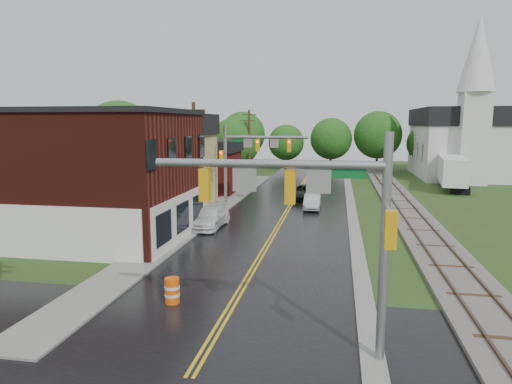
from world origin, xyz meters
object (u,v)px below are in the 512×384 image
(pickup_white, at_px, (210,218))
(construction_barrel, at_px, (172,291))
(brick_building, at_px, (77,174))
(tree_left_b, at_px, (121,140))
(tree_left_c, at_px, (184,148))
(utility_pole_c, at_px, (249,145))
(tree_left_e, at_px, (236,143))
(church, at_px, (458,135))
(tree_left_a, at_px, (42,151))
(semi_trailer, at_px, (452,170))
(traffic_signal_far, at_px, (249,151))
(traffic_signal_near, at_px, (314,205))
(utility_pole_b, at_px, (195,158))
(sedan_silver, at_px, (312,202))
(suv_dark, at_px, (305,192))

(pickup_white, distance_m, construction_barrel, 13.88)
(brick_building, height_order, tree_left_b, tree_left_b)
(tree_left_c, relative_size, pickup_white, 1.54)
(brick_building, height_order, utility_pole_c, utility_pole_c)
(utility_pole_c, xyz_separation_m, tree_left_e, (-2.05, 1.90, 0.09))
(church, bearing_deg, utility_pole_c, -160.03)
(tree_left_a, distance_m, tree_left_b, 10.22)
(tree_left_a, distance_m, tree_left_e, 26.40)
(tree_left_c, height_order, semi_trailer, tree_left_c)
(brick_building, bearing_deg, traffic_signal_far, 53.08)
(brick_building, bearing_deg, traffic_signal_near, -39.17)
(utility_pole_b, distance_m, semi_trailer, 31.50)
(traffic_signal_near, bearing_deg, traffic_signal_far, 105.52)
(tree_left_c, height_order, construction_barrel, tree_left_c)
(tree_left_c, xyz_separation_m, sedan_silver, (15.89, -12.61, -3.86))
(church, height_order, sedan_silver, church)
(tree_left_b, height_order, pickup_white, tree_left_b)
(traffic_signal_far, height_order, tree_left_b, tree_left_b)
(utility_pole_b, bearing_deg, traffic_signal_near, -62.81)
(church, relative_size, sedan_silver, 5.09)
(tree_left_e, bearing_deg, brick_building, -96.71)
(tree_left_a, height_order, tree_left_b, tree_left_b)
(traffic_signal_near, bearing_deg, brick_building, 140.83)
(traffic_signal_far, relative_size, pickup_white, 1.48)
(tree_left_a, bearing_deg, traffic_signal_far, 17.30)
(traffic_signal_far, height_order, sedan_silver, traffic_signal_far)
(pickup_white, bearing_deg, utility_pole_b, 126.66)
(utility_pole_b, bearing_deg, tree_left_e, 94.90)
(traffic_signal_near, xyz_separation_m, pickup_white, (-8.27, 17.01, -4.25))
(tree_left_c, bearing_deg, church, 22.24)
(tree_left_a, bearing_deg, utility_pole_c, 59.45)
(traffic_signal_far, relative_size, semi_trailer, 0.63)
(tree_left_c, xyz_separation_m, semi_trailer, (30.70, 2.75, -2.33))
(tree_left_b, bearing_deg, tree_left_e, 57.26)
(tree_left_e, xyz_separation_m, suv_dark, (9.88, -13.58, -4.12))
(traffic_signal_near, distance_m, pickup_white, 19.39)
(traffic_signal_near, distance_m, sedan_silver, 25.70)
(church, bearing_deg, sedan_silver, -124.18)
(suv_dark, distance_m, pickup_white, 14.53)
(brick_building, xyz_separation_m, semi_trailer, (29.34, 27.64, -1.97))
(pickup_white, xyz_separation_m, semi_trailer, (21.65, 23.63, 1.47))
(brick_building, relative_size, tree_left_e, 1.75)
(traffic_signal_near, distance_m, tree_left_c, 41.67)
(utility_pole_c, height_order, semi_trailer, utility_pole_c)
(traffic_signal_far, height_order, utility_pole_c, utility_pole_c)
(sedan_silver, xyz_separation_m, semi_trailer, (14.81, 15.35, 1.54))
(brick_building, relative_size, suv_dark, 2.86)
(tree_left_a, distance_m, sedan_silver, 22.98)
(utility_pole_b, height_order, pickup_white, utility_pole_b)
(brick_building, distance_m, church, 50.58)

